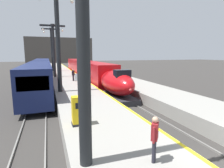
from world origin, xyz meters
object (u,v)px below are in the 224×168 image
Objects in this scene: regional_train_adjacent at (41,71)px; station_column_mid at (58,33)px; departure_info_board at (80,80)px; highspeed_train_main at (88,70)px; station_column_distant at (52,46)px; passenger_mid_platform at (155,136)px; station_column_far at (54,45)px; ticket_machine_yellow at (79,112)px; passenger_far_waiting at (79,77)px; passenger_near_edge at (73,74)px; rolling_suitcase at (83,78)px.

station_column_mid is at bearing -80.51° from regional_train_adjacent.
regional_train_adjacent is 16.53m from departure_info_board.
highspeed_train_main is 17.71m from departure_info_board.
regional_train_adjacent is 13.25m from station_column_distant.
passenger_mid_platform is at bearing -80.63° from station_column_mid.
highspeed_train_main is at bearing -62.01° from station_column_distant.
station_column_far is 16.66m from departure_info_board.
highspeed_train_main reaches higher than ticket_machine_yellow.
passenger_mid_platform is 4.84m from ticket_machine_yellow.
station_column_distant is 4.57× the size of departure_info_board.
passenger_mid_platform is 1.06× the size of ticket_machine_yellow.
regional_train_adjacent is 23.04m from ticket_machine_yellow.
station_column_mid is at bearing -128.60° from passenger_far_waiting.
station_column_mid is at bearing -107.75° from passenger_near_edge.
departure_info_board reaches higher than ticket_machine_yellow.
passenger_near_edge is 1.72× the size of rolling_suitcase.
passenger_far_waiting is (0.18, 17.30, 0.00)m from passenger_mid_platform.
highspeed_train_main is 22.84× the size of passenger_near_edge.
rolling_suitcase is at bearing 78.94° from ticket_machine_yellow.
station_column_distant is 9.87× the size of rolling_suitcase.
regional_train_adjacent is 4.74m from station_column_far.
passenger_near_edge is (-3.58, -7.00, 0.12)m from highspeed_train_main.
highspeed_train_main is 22.84× the size of passenger_far_waiting.
ticket_machine_yellow is (-5.55, -23.98, -0.13)m from highspeed_train_main.
station_column_far is at bearing -170.18° from highspeed_train_main.
ticket_machine_yellow is (-2.17, -12.90, -0.25)m from passenger_far_waiting.
highspeed_train_main is at bearing 72.15° from rolling_suitcase.
ticket_machine_yellow is (0.35, -22.96, -4.54)m from station_column_far.
departure_info_board reaches higher than passenger_mid_platform.
passenger_near_edge is at bearing -52.67° from regional_train_adjacent.
departure_info_board reaches higher than passenger_near_edge.
highspeed_train_main is at bearing 73.03° from passenger_far_waiting.
ticket_machine_yellow is 6.97m from departure_info_board.
station_column_distant is (2.20, 12.18, 4.71)m from regional_train_adjacent.
passenger_near_edge and passenger_far_waiting have the same top height.
departure_info_board is at bearing -76.76° from regional_train_adjacent.
departure_info_board is (-0.73, -10.17, 0.52)m from passenger_near_edge.
station_column_distant is at bearing 90.00° from station_column_far.
highspeed_train_main reaches higher than passenger_near_edge.
passenger_mid_platform is at bearing -90.61° from passenger_far_waiting.
departure_info_board is (1.59, -16.15, -3.77)m from station_column_far.
ticket_machine_yellow reaches higher than rolling_suitcase.
station_column_mid is 10.14× the size of rolling_suitcase.
station_column_far is 0.90× the size of station_column_distant.
station_column_mid is 6.38m from passenger_far_waiting.
ticket_machine_yellow is (-3.36, -17.17, 0.44)m from rolling_suitcase.
station_column_mid reaches higher than highspeed_train_main.
station_column_distant is at bearing 79.76° from regional_train_adjacent.
passenger_far_waiting is at bearing 51.40° from station_column_mid.
station_column_far is (2.20, 0.06, 4.20)m from regional_train_adjacent.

